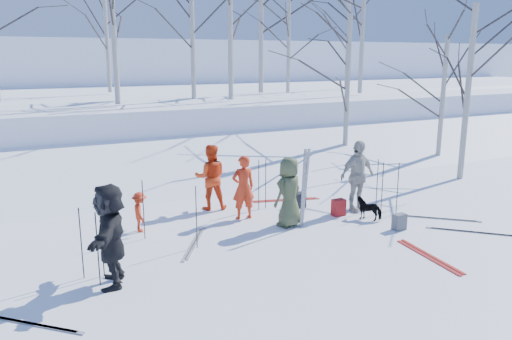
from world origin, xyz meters
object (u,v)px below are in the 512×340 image
skier_red_north (243,187)px  skier_red_seated (140,212)px  skier_redor_behind (211,177)px  dog (369,208)px  skier_cream_east (357,176)px  backpack_dark (299,200)px  backpack_red (338,207)px  skier_grey_west (110,235)px  skier_olive_center (289,192)px  backpack_grey (399,222)px

skier_red_north → skier_red_seated: skier_red_north is taller
skier_redor_behind → dog: bearing=160.6°
skier_redor_behind → skier_cream_east: size_ratio=0.93×
skier_red_seated → backpack_dark: 4.23m
dog → backpack_red: 0.77m
skier_cream_east → backpack_red: bearing=-173.4°
skier_redor_behind → skier_grey_west: 4.66m
skier_olive_center → backpack_red: (1.53, 0.11, -0.62)m
skier_red_seated → skier_cream_east: bearing=-93.8°
skier_cream_east → backpack_dark: (-1.20, 0.90, -0.73)m
backpack_red → backpack_dark: (-0.54, 1.04, -0.01)m
skier_red_north → skier_grey_west: 4.29m
skier_cream_east → backpack_grey: 1.81m
skier_cream_east → backpack_dark: size_ratio=4.63×
skier_red_north → skier_redor_behind: (-0.42, 1.10, 0.06)m
backpack_dark → backpack_red: bearing=-62.4°
backpack_red → backpack_dark: bearing=117.6°
skier_red_seated → backpack_grey: 6.00m
skier_red_seated → backpack_dark: skier_red_seated is taller
skier_redor_behind → dog: 4.12m
dog → backpack_dark: dog is taller
backpack_dark → skier_grey_west: bearing=-155.4°
backpack_grey → backpack_dark: backpack_dark is taller
skier_cream_east → skier_olive_center: bearing=-178.9°
skier_red_seated → dog: bearing=-101.4°
skier_olive_center → backpack_grey: (2.16, -1.40, -0.64)m
skier_red_seated → backpack_grey: bearing=-109.6°
skier_olive_center → skier_red_north: (-0.72, 0.99, -0.03)m
skier_red_north → skier_red_seated: size_ratio=1.72×
skier_red_north → backpack_grey: bearing=145.3°
skier_red_seated → backpack_red: bearing=-96.7°
skier_redor_behind → skier_cream_east: (3.33, -1.84, 0.07)m
skier_red_north → dog: size_ratio=2.46×
skier_red_north → dog: 3.16m
skier_olive_center → skier_redor_behind: 2.38m
skier_redor_behind → skier_grey_west: bearing=65.8°
skier_grey_west → backpack_dark: (5.33, 2.44, -0.72)m
skier_olive_center → skier_cream_east: size_ratio=0.90×
skier_red_north → backpack_red: size_ratio=3.80×
skier_olive_center → skier_red_seated: bearing=-41.2°
skier_red_seated → backpack_dark: bearing=-84.5°
skier_redor_behind → skier_red_north: bearing=130.1°
skier_red_seated → skier_cream_east: (5.43, -0.95, 0.46)m
skier_cream_east → dog: 0.98m
skier_red_seated → skier_redor_behind: bearing=-60.9°
skier_redor_behind → backpack_grey: 4.85m
skier_olive_center → skier_grey_west: (-4.35, -1.29, 0.09)m
skier_red_north → dog: skier_red_north is taller
backpack_grey → skier_cream_east: bearing=89.0°
skier_red_seated → dog: skier_red_seated is taller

